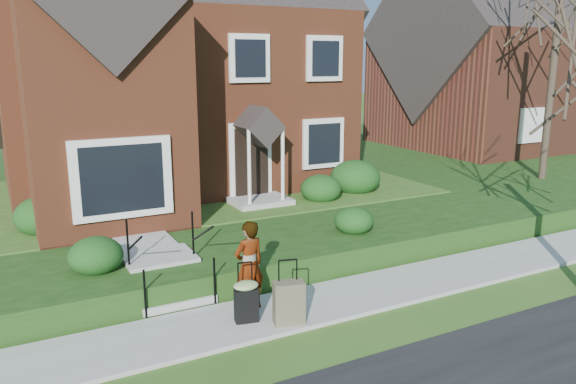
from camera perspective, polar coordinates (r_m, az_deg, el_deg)
ground at (r=10.92m, az=3.54°, el=-11.34°), size 120.00×120.00×0.00m
sidewalk at (r=10.91m, az=3.54°, el=-11.15°), size 60.00×1.60×0.08m
terrace at (r=21.86m, az=-2.32°, el=2.00°), size 44.00×20.00×0.60m
walkway at (r=14.28m, az=-15.80°, el=-3.18°), size 1.20×6.00×0.06m
main_house at (r=18.77m, az=-12.77°, el=15.10°), size 10.40×10.20×9.40m
neighbour_house at (r=28.80m, az=20.25°, el=13.82°), size 9.40×8.00×9.20m
front_steps at (r=11.41m, az=-12.32°, el=-7.96°), size 1.40×2.02×1.50m
foundation_shrubs at (r=14.96m, az=-3.76°, el=-0.29°), size 10.32×4.71×1.08m
woman at (r=10.25m, az=-3.98°, el=-7.46°), size 0.68×0.51×1.68m
suitcase_black at (r=9.94m, az=-4.27°, el=-10.78°), size 0.51×0.45×1.08m
suitcase_olive at (r=9.86m, az=0.10°, el=-11.17°), size 0.59×0.42×1.14m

